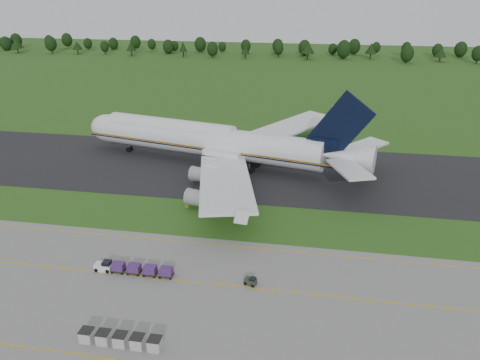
% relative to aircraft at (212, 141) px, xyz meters
% --- Properties ---
extents(ground, '(600.00, 600.00, 0.00)m').
position_rel_aircraft_xyz_m(ground, '(8.49, -30.69, -6.47)').
color(ground, '#285218').
rests_on(ground, ground).
extents(apron, '(300.00, 52.00, 0.06)m').
position_rel_aircraft_xyz_m(apron, '(8.49, -64.69, -6.44)').
color(apron, slate).
rests_on(apron, ground).
extents(taxiway, '(300.00, 40.00, 0.08)m').
position_rel_aircraft_xyz_m(taxiway, '(8.49, -2.69, -6.43)').
color(taxiway, black).
rests_on(taxiway, ground).
extents(apron_markings, '(300.00, 30.20, 0.01)m').
position_rel_aircraft_xyz_m(apron_markings, '(8.49, -57.67, -6.41)').
color(apron_markings, '#D89D0C').
rests_on(apron_markings, apron).
extents(tree_line, '(530.02, 22.53, 11.10)m').
position_rel_aircraft_xyz_m(tree_line, '(27.15, 188.62, -0.59)').
color(tree_line, black).
rests_on(tree_line, ground).
extents(aircraft, '(81.08, 76.86, 22.67)m').
position_rel_aircraft_xyz_m(aircraft, '(0.00, 0.00, 0.00)').
color(aircraft, silver).
rests_on(aircraft, ground).
extents(baggage_train, '(13.58, 1.74, 1.67)m').
position_rel_aircraft_xyz_m(baggage_train, '(-1.72, -51.95, -5.53)').
color(baggage_train, white).
rests_on(baggage_train, apron).
extents(utility_cart, '(2.15, 1.68, 1.04)m').
position_rel_aircraft_xyz_m(utility_cart, '(18.13, -51.75, -5.91)').
color(utility_cart, '#293022').
rests_on(utility_cart, apron).
extents(uld_row, '(11.37, 1.77, 1.75)m').
position_rel_aircraft_xyz_m(uld_row, '(3.06, -68.11, -5.54)').
color(uld_row, '#B0B0B0').
rests_on(uld_row, apron).
extents(edge_markers, '(12.69, 0.30, 0.60)m').
position_rel_aircraft_xyz_m(edge_markers, '(6.58, -26.67, -6.20)').
color(edge_markers, '#F75E07').
rests_on(edge_markers, ground).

